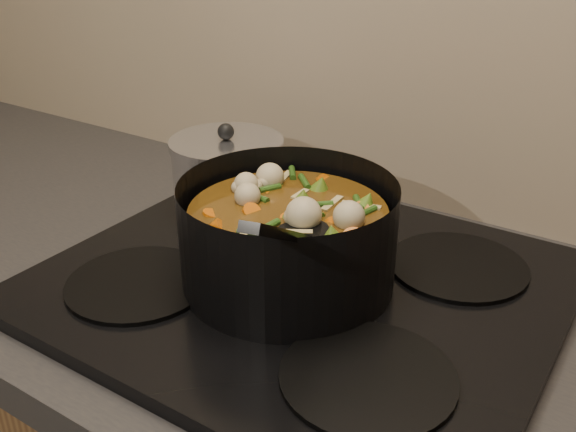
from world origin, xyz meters
The scene contains 3 objects.
stovetop centered at (0.00, 1.93, 0.92)m, with size 0.62×0.54×0.03m.
stockpot centered at (-0.01, 1.91, 0.99)m, with size 0.28×0.35×0.20m.
saucepan centered at (-0.20, 2.03, 0.99)m, with size 0.17×0.17×0.14m.
Camera 1 is at (0.37, 1.33, 1.36)m, focal length 40.00 mm.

